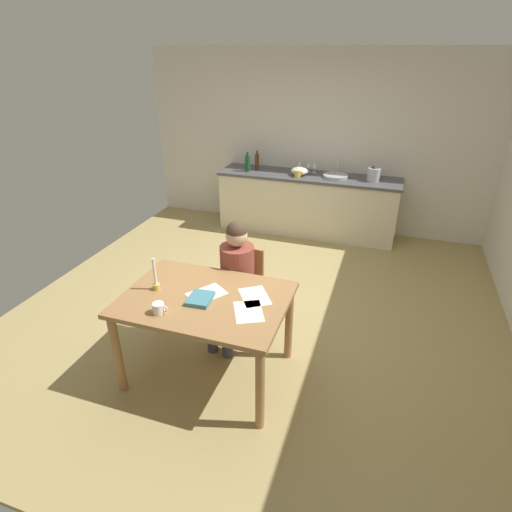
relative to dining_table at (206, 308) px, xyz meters
name	(u,v)px	position (x,y,z in m)	size (l,w,h in m)	color
ground_plane	(261,310)	(0.13, 1.09, -0.70)	(5.20, 5.20, 0.04)	tan
wall_back	(315,142)	(0.13, 3.69, 0.62)	(5.20, 0.12, 2.60)	silver
kitchen_counter	(307,204)	(0.13, 3.33, -0.22)	(2.66, 0.64, 0.90)	beige
dining_table	(206,308)	(0.00, 0.00, 0.00)	(1.33, 0.96, 0.78)	#9E7042
chair_at_table	(241,287)	(0.04, 0.72, -0.20)	(0.44, 0.44, 0.85)	#9E7042
person_seated	(234,276)	(0.03, 0.57, 0.00)	(0.36, 0.61, 1.19)	brown
coffee_mug	(159,308)	(-0.23, -0.31, 0.15)	(0.13, 0.09, 0.09)	white
candlestick	(156,281)	(-0.43, -0.01, 0.19)	(0.06, 0.06, 0.29)	gold
book_magazine	(200,299)	(-0.01, -0.05, 0.12)	(0.18, 0.22, 0.03)	teal
paper_letter	(249,311)	(0.40, -0.08, 0.11)	(0.21, 0.30, 0.00)	white
paper_bill	(255,296)	(0.38, 0.14, 0.11)	(0.21, 0.30, 0.00)	white
paper_envelope	(207,294)	(-0.01, 0.05, 0.11)	(0.21, 0.30, 0.00)	white
sink_unit	(336,176)	(0.53, 3.34, 0.25)	(0.36, 0.36, 0.24)	#B2B7BC
bottle_oil	(248,163)	(-0.78, 3.24, 0.35)	(0.08, 0.08, 0.29)	#194C23
bottle_vinegar	(257,161)	(-0.68, 3.39, 0.34)	(0.06, 0.06, 0.28)	#593319
mixing_bowl	(299,171)	(0.00, 3.29, 0.28)	(0.25, 0.25, 0.11)	white
stovetop_kettle	(374,174)	(1.05, 3.33, 0.32)	(0.18, 0.18, 0.22)	#B7BABF
wine_glass_near_sink	(315,165)	(0.18, 3.48, 0.33)	(0.07, 0.07, 0.15)	silver
wine_glass_by_kettle	(308,165)	(0.09, 3.48, 0.33)	(0.07, 0.07, 0.15)	silver
wine_glass_back_left	(299,164)	(-0.05, 3.48, 0.33)	(0.07, 0.07, 0.15)	silver
teacup_on_counter	(298,174)	(0.00, 3.18, 0.27)	(0.13, 0.09, 0.09)	#F2CC4C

